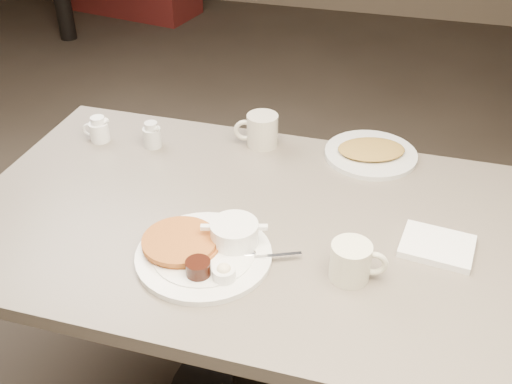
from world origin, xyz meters
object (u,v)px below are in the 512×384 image
(coffee_mug_far, at_px, (261,130))
(creamer_left, at_px, (99,130))
(main_plate, at_px, (206,248))
(creamer_right, at_px, (152,135))
(hash_plate, at_px, (371,153))
(diner_table, at_px, (254,269))
(coffee_mug_near, at_px, (352,261))

(coffee_mug_far, xyz_separation_m, creamer_left, (-0.49, -0.11, -0.01))
(main_plate, xyz_separation_m, creamer_left, (-0.50, 0.42, 0.01))
(main_plate, relative_size, coffee_mug_far, 2.91)
(coffee_mug_far, bearing_deg, creamer_right, -162.66)
(hash_plate, bearing_deg, diner_table, -122.38)
(main_plate, height_order, coffee_mug_near, coffee_mug_near)
(main_plate, bearing_deg, coffee_mug_near, 3.36)
(main_plate, bearing_deg, hash_plate, 60.56)
(main_plate, distance_m, coffee_mug_near, 0.34)
(creamer_left, bearing_deg, coffee_mug_near, -25.52)
(hash_plate, bearing_deg, creamer_left, -170.57)
(main_plate, distance_m, creamer_right, 0.55)
(hash_plate, bearing_deg, coffee_mug_far, -175.96)
(diner_table, height_order, main_plate, main_plate)
(hash_plate, bearing_deg, creamer_right, -169.33)
(coffee_mug_near, bearing_deg, diner_table, 151.46)
(creamer_right, distance_m, hash_plate, 0.66)
(coffee_mug_near, bearing_deg, hash_plate, 92.45)
(diner_table, xyz_separation_m, main_plate, (-0.07, -0.17, 0.19))
(creamer_left, bearing_deg, diner_table, -24.03)
(diner_table, relative_size, creamer_left, 16.90)
(coffee_mug_far, height_order, creamer_right, coffee_mug_far)
(coffee_mug_far, xyz_separation_m, hash_plate, (0.33, 0.02, -0.04))
(creamer_right, bearing_deg, hash_plate, 10.67)
(coffee_mug_near, xyz_separation_m, coffee_mug_far, (-0.35, 0.51, 0.00))
(diner_table, bearing_deg, coffee_mug_near, -28.54)
(diner_table, relative_size, main_plate, 3.56)
(creamer_right, bearing_deg, diner_table, -33.86)
(diner_table, height_order, creamer_right, creamer_right)
(diner_table, height_order, coffee_mug_far, coffee_mug_far)
(diner_table, xyz_separation_m, coffee_mug_near, (0.27, -0.15, 0.22))
(coffee_mug_far, distance_m, hash_plate, 0.33)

